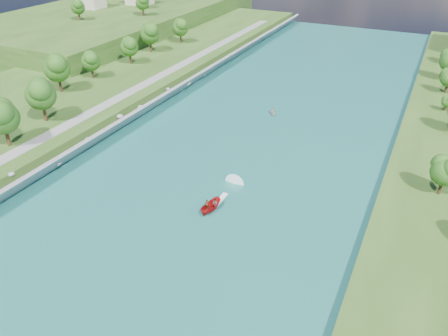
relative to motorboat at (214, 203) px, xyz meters
The scene contains 9 objects.
ground 6.77m from the motorboat, 132.83° to the right, with size 260.00×260.00×0.00m, color #2D5119.
river_water 15.78m from the motorboat, 106.83° to the left, with size 55.00×240.00×0.10m, color #18575E.
berm_west 56.61m from the motorboat, 164.55° to the left, with size 45.00×240.00×3.50m, color #2D5119.
ridge_west 125.33m from the motorboat, 134.02° to the left, with size 60.00×120.00×9.00m, color #2D5119.
riprap_bank 33.50m from the motorboat, 155.32° to the left, with size 4.02×236.00×4.05m.
riverside_path 40.10m from the motorboat, 157.86° to the left, with size 3.00×200.00×0.10m, color gray.
trees_ridge 114.61m from the motorboat, 133.13° to the left, with size 22.64×38.62×8.79m.
motorboat is the anchor object (origin of this frame).
raft 38.77m from the motorboat, 96.89° to the left, with size 3.40×3.43×1.61m.
Camera 1 is at (30.80, -45.24, 40.63)m, focal length 35.00 mm.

